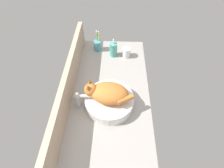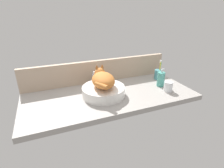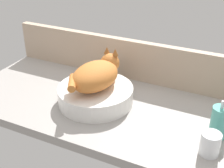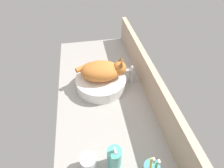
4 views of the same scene
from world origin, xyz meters
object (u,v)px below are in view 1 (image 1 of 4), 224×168
(sink_basin, at_px, (109,101))
(cat, at_px, (107,93))
(water_glass, at_px, (126,53))
(soap_dispenser, at_px, (113,49))
(toothbrush_cup, at_px, (98,45))
(faucet, at_px, (80,99))

(sink_basin, height_order, cat, cat)
(water_glass, bearing_deg, cat, 165.02)
(soap_dispenser, relative_size, water_glass, 1.88)
(soap_dispenser, bearing_deg, toothbrush_cup, 62.39)
(faucet, height_order, water_glass, faucet)
(water_glass, bearing_deg, soap_dispenser, 85.75)
(cat, xyz_separation_m, faucet, (-0.01, 0.19, -0.06))
(faucet, relative_size, soap_dispenser, 0.86)
(soap_dispenser, distance_m, water_glass, 0.12)
(sink_basin, xyz_separation_m, toothbrush_cup, (0.60, 0.13, 0.01))
(toothbrush_cup, bearing_deg, soap_dispenser, -117.61)
(cat, height_order, faucet, cat)
(cat, relative_size, soap_dispenser, 2.02)
(sink_basin, xyz_separation_m, water_glass, (0.52, -0.12, -0.00))
(sink_basin, bearing_deg, water_glass, -13.54)
(toothbrush_cup, relative_size, water_glass, 2.21)
(cat, bearing_deg, toothbrush_cup, 11.18)
(sink_basin, distance_m, faucet, 0.20)
(sink_basin, distance_m, cat, 0.10)
(sink_basin, relative_size, toothbrush_cup, 1.77)
(faucet, height_order, soap_dispenser, soap_dispenser)
(faucet, bearing_deg, toothbrush_cup, -6.26)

